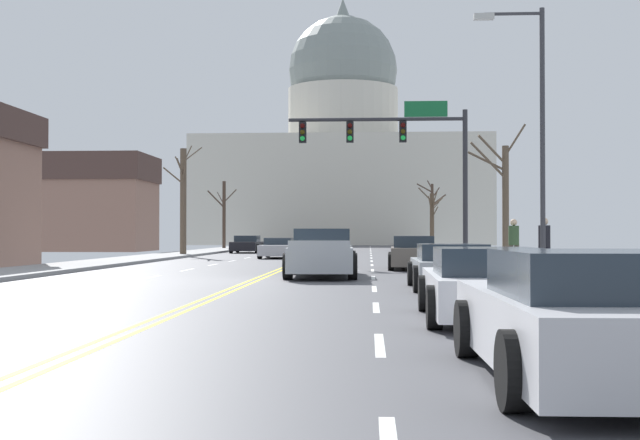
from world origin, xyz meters
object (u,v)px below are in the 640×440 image
(pedestrian_00, at_px, (544,244))
(sedan_oncoming_02, at_px, (310,243))
(sedan_oncoming_00, at_px, (279,248))
(sedan_near_04, at_px, (589,319))
(pickup_truck_near_01, at_px, (322,255))
(sedan_near_02, at_px, (452,267))
(sedan_near_00, at_px, (413,253))
(pedestrian_01, at_px, (514,242))
(street_lamp_right, at_px, (533,118))
(signal_gantry, at_px, (402,146))
(sedan_near_03, at_px, (485,286))
(sedan_oncoming_01, at_px, (247,245))

(pedestrian_00, bearing_deg, sedan_oncoming_02, 102.01)
(sedan_oncoming_00, bearing_deg, sedan_near_04, -79.63)
(pickup_truck_near_01, relative_size, sedan_near_02, 1.38)
(pickup_truck_near_01, bearing_deg, sedan_near_00, 60.39)
(pedestrian_00, xyz_separation_m, pedestrian_01, (-0.34, 3.09, 0.01))
(street_lamp_right, xyz_separation_m, sedan_oncoming_00, (-9.61, 23.06, -4.05))
(signal_gantry, relative_size, pickup_truck_near_01, 1.36)
(sedan_oncoming_00, distance_m, pedestrian_00, 24.40)
(sedan_near_03, bearing_deg, sedan_oncoming_00, 101.70)
(pickup_truck_near_01, relative_size, sedan_oncoming_01, 1.27)
(sedan_near_03, relative_size, sedan_oncoming_01, 1.00)
(sedan_oncoming_02, bearing_deg, sedan_oncoming_00, -89.72)
(sedan_oncoming_00, bearing_deg, sedan_oncoming_02, 90.28)
(pickup_truck_near_01, distance_m, pedestrian_00, 6.99)
(signal_gantry, relative_size, sedan_oncoming_01, 1.72)
(sedan_near_03, distance_m, pedestrian_01, 14.30)
(sedan_near_00, height_order, sedan_near_02, sedan_near_00)
(sedan_oncoming_01, distance_m, sedan_oncoming_02, 13.61)
(sedan_near_03, xyz_separation_m, sedan_near_04, (0.21, -5.51, 0.03))
(sedan_near_02, height_order, sedan_oncoming_02, sedan_oncoming_02)
(sedan_near_03, distance_m, sedan_oncoming_02, 59.22)
(sedan_oncoming_01, bearing_deg, sedan_oncoming_00, -73.68)
(sedan_near_02, bearing_deg, pedestrian_00, 48.99)
(pedestrian_00, bearing_deg, pickup_truck_near_01, 160.01)
(pedestrian_00, bearing_deg, street_lamp_right, -118.74)
(pedestrian_00, height_order, pedestrian_01, pedestrian_01)
(sedan_near_00, bearing_deg, pedestrian_00, -67.50)
(sedan_oncoming_00, bearing_deg, sedan_near_02, -74.58)
(sedan_near_00, xyz_separation_m, sedan_near_03, (0.13, -18.96, -0.05))
(signal_gantry, xyz_separation_m, street_lamp_right, (3.13, -13.43, -0.67))
(sedan_oncoming_02, distance_m, pedestrian_00, 48.97)
(pickup_truck_near_01, bearing_deg, pedestrian_01, 6.51)
(sedan_oncoming_00, height_order, sedan_oncoming_01, sedan_oncoming_01)
(street_lamp_right, distance_m, sedan_near_04, 16.29)
(sedan_near_04, bearing_deg, pickup_truck_near_01, 100.73)
(signal_gantry, distance_m, sedan_near_00, 6.51)
(sedan_near_04, bearing_deg, sedan_near_00, 90.80)
(sedan_near_02, bearing_deg, signal_gantry, 92.14)
(sedan_near_03, bearing_deg, pickup_truck_near_01, 104.16)
(pickup_truck_near_01, xyz_separation_m, sedan_near_04, (3.56, -18.80, -0.11))
(sedan_near_03, relative_size, pedestrian_01, 2.69)
(sedan_oncoming_01, relative_size, sedan_oncoming_02, 1.00)
(pickup_truck_near_01, bearing_deg, pedestrian_00, -19.99)
(sedan_near_04, height_order, sedan_oncoming_00, sedan_near_04)
(pickup_truck_near_01, xyz_separation_m, pedestrian_00, (6.55, -2.38, 0.38))
(sedan_near_00, distance_m, pedestrian_01, 5.81)
(sedan_near_02, xyz_separation_m, sedan_near_04, (-0.00, -12.98, 0.04))
(sedan_near_00, xyz_separation_m, sedan_near_02, (0.35, -11.49, -0.06))
(sedan_oncoming_01, bearing_deg, sedan_near_03, -77.01)
(sedan_near_03, height_order, pedestrian_00, pedestrian_00)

